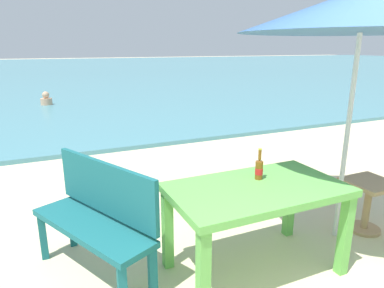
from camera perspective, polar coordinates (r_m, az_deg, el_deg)
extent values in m
cube|color=teal|center=(31.07, -20.91, 11.49)|extent=(120.00, 50.00, 0.08)
cube|color=#60B24C|center=(2.82, 10.69, -7.41)|extent=(1.40, 0.80, 0.06)
cube|color=#60B24C|center=(2.46, 1.86, -21.06)|extent=(0.08, 0.08, 0.70)
cube|color=#60B24C|center=(3.15, 23.89, -13.60)|extent=(0.08, 0.08, 0.70)
cube|color=#60B24C|center=(2.99, -4.05, -13.87)|extent=(0.08, 0.08, 0.70)
cube|color=#60B24C|center=(3.58, 15.79, -9.21)|extent=(0.08, 0.08, 0.70)
cylinder|color=brown|center=(2.93, 10.98, -4.27)|extent=(0.06, 0.06, 0.16)
cone|color=brown|center=(2.90, 11.06, -2.83)|extent=(0.06, 0.06, 0.03)
cylinder|color=brown|center=(2.88, 11.12, -1.75)|extent=(0.03, 0.03, 0.09)
cylinder|color=red|center=(2.93, 10.98, -4.41)|extent=(0.07, 0.07, 0.05)
cylinder|color=gold|center=(2.87, 11.17, -0.84)|extent=(0.03, 0.03, 0.01)
cylinder|color=silver|center=(3.48, 24.41, 3.16)|extent=(0.04, 0.04, 2.30)
cone|color=#33598C|center=(3.42, 26.34, 19.18)|extent=(2.10, 2.10, 0.36)
cube|color=tan|center=(3.88, 27.35, -5.73)|extent=(0.44, 0.44, 0.04)
cylinder|color=tan|center=(3.98, 26.86, -9.37)|extent=(0.07, 0.07, 0.50)
cylinder|color=tan|center=(4.08, 26.44, -12.37)|extent=(0.32, 0.32, 0.03)
cube|color=#196066|center=(2.92, -16.33, -12.99)|extent=(0.84, 1.24, 0.05)
cube|color=#196066|center=(2.88, -14.11, -7.06)|extent=(0.55, 1.10, 0.44)
cube|color=#196066|center=(3.41, -23.33, -13.88)|extent=(0.06, 0.06, 0.42)
cube|color=#196066|center=(3.52, -19.19, -12.47)|extent=(0.06, 0.06, 0.42)
cube|color=#196066|center=(2.75, -6.49, -20.32)|extent=(0.06, 0.06, 0.42)
cylinder|color=tan|center=(11.71, -22.88, 6.48)|extent=(0.34, 0.34, 0.20)
sphere|color=tan|center=(11.68, -22.98, 7.47)|extent=(0.21, 0.21, 0.21)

